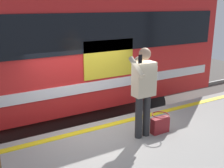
{
  "coord_description": "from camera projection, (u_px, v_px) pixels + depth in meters",
  "views": [
    {
      "loc": [
        2.47,
        4.93,
        3.48
      ],
      "look_at": [
        -0.23,
        0.3,
        1.91
      ],
      "focal_mm": 43.89,
      "sensor_mm": 36.0,
      "label": 1
    }
  ],
  "objects": [
    {
      "name": "ground_plane",
      "position": [
        97.0,
        162.0,
        6.26
      ],
      "size": [
        24.6,
        24.6,
        0.0
      ],
      "primitive_type": "plane",
      "color": "#4C4742"
    },
    {
      "name": "safety_line",
      "position": [
        102.0,
        127.0,
        5.73
      ],
      "size": [
        16.04,
        0.16,
        0.01
      ],
      "primitive_type": "cube",
      "color": "yellow",
      "rests_on": "platform"
    },
    {
      "name": "passenger",
      "position": [
        144.0,
        86.0,
        5.05
      ],
      "size": [
        0.57,
        0.55,
        1.73
      ],
      "color": "#262628",
      "rests_on": "platform"
    },
    {
      "name": "train_carriage",
      "position": [
        11.0,
        47.0,
        6.79
      ],
      "size": [
        11.26,
        2.99,
        3.84
      ],
      "color": "red",
      "rests_on": "ground"
    },
    {
      "name": "track_rail_near",
      "position": [
        72.0,
        134.0,
        7.47
      ],
      "size": [
        21.28,
        0.08,
        0.16
      ],
      "primitive_type": "cube",
      "color": "slate",
      "rests_on": "ground"
    },
    {
      "name": "handbag",
      "position": [
        160.0,
        124.0,
        5.42
      ],
      "size": [
        0.38,
        0.34,
        0.39
      ],
      "color": "maroon",
      "rests_on": "platform"
    },
    {
      "name": "track_rail_far",
      "position": [
        54.0,
        116.0,
        8.65
      ],
      "size": [
        21.28,
        0.08,
        0.16
      ],
      "primitive_type": "cube",
      "color": "slate",
      "rests_on": "ground"
    }
  ]
}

